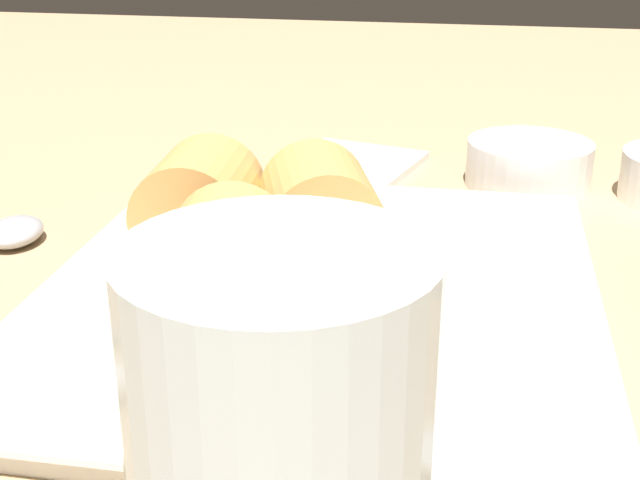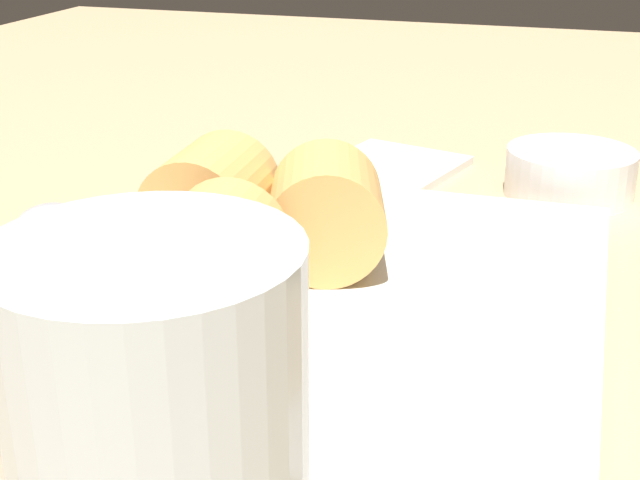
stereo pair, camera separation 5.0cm
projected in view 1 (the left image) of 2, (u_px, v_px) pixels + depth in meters
table_surface at (313, 297)px, 47.85cm from camera, size 180.00×140.00×2.00cm
serving_plate at (320, 297)px, 43.84cm from camera, size 30.76×26.77×1.50cm
roll_front_left at (225, 263)px, 38.70cm from camera, size 7.47×6.48×5.81cm
roll_front_right at (319, 208)px, 45.11cm from camera, size 7.79×7.37×5.81cm
roll_back_left at (202, 201)px, 46.12cm from camera, size 7.33×6.17×5.81cm
dipping_bowl_near at (529, 162)px, 61.25cm from camera, size 8.54×8.54×3.18cm
spoon at (4, 243)px, 50.53cm from camera, size 20.12×4.23×1.44cm
napkin at (348, 166)px, 65.04cm from camera, size 12.37×11.28×0.60cm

